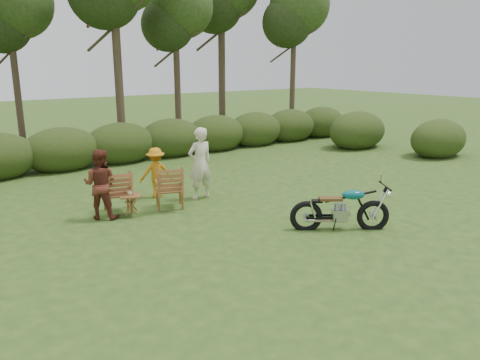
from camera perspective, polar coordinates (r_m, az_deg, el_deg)
ground at (r=9.63m, az=6.72°, el=-6.80°), size 80.00×80.00×0.00m
tree_line at (r=17.59m, az=-14.44°, el=15.01°), size 22.52×11.62×8.14m
motorcycle at (r=10.16m, az=11.96°, el=-5.87°), size 2.06×1.75×1.13m
lawn_chair_right at (r=11.52m, az=-8.54°, el=-3.31°), size 0.92×0.92×1.03m
lawn_chair_left at (r=11.44m, az=-14.58°, el=-3.73°), size 0.81×0.81×0.99m
side_table at (r=10.98m, az=-13.12°, el=-3.07°), size 0.60×0.56×0.49m
cup at (r=10.94m, az=-13.30°, el=-1.57°), size 0.12×0.12×0.09m
adult_a at (r=12.18m, az=-4.80°, el=-2.22°), size 0.68×0.45×1.85m
adult_b at (r=11.08m, az=-16.37°, el=-4.45°), size 0.97×0.96×1.58m
child at (r=12.46m, az=-10.08°, el=-2.02°), size 0.93×0.66×1.30m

